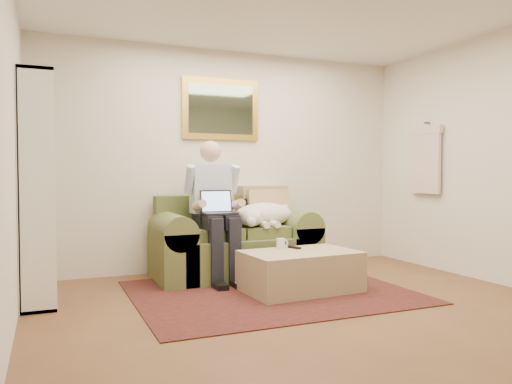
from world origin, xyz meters
TOP-DOWN VIEW (x-y plane):
  - room_shell at (0.00, 0.35)m, footprint 4.51×5.00m
  - rug at (-0.06, 1.15)m, footprint 2.57×2.06m
  - sofa at (-0.11, 2.02)m, footprint 1.78×0.90m
  - seated_man at (-0.38, 1.85)m, footprint 0.58×0.84m
  - laptop at (-0.38, 1.79)m, footprint 0.34×0.27m
  - sleeping_dog at (0.21, 1.93)m, footprint 0.73×0.46m
  - ottoman at (0.22, 1.07)m, footprint 1.11×0.74m
  - coffee_mug at (0.12, 1.31)m, footprint 0.08×0.08m
  - tv_remote at (0.25, 1.26)m, footprint 0.09×0.16m
  - bookshelf at (-2.10, 1.60)m, footprint 0.28×0.80m
  - wall_mirror at (-0.11, 2.47)m, footprint 0.94×0.04m
  - hanging_shirt at (2.19, 1.60)m, footprint 0.06×0.52m

SIDE VIEW (x-z plane):
  - rug at x=-0.06m, z-range 0.00..0.01m
  - ottoman at x=0.22m, z-range 0.00..0.39m
  - sofa at x=-0.11m, z-range -0.23..0.84m
  - tv_remote at x=0.25m, z-range 0.39..0.41m
  - coffee_mug at x=0.12m, z-range 0.39..0.49m
  - sleeping_dog at x=0.21m, z-range 0.54..0.81m
  - seated_man at x=-0.38m, z-range 0.00..1.49m
  - laptop at x=-0.38m, z-range 0.66..0.91m
  - bookshelf at x=-2.10m, z-range 0.00..2.00m
  - room_shell at x=0.00m, z-range 0.00..2.61m
  - hanging_shirt at x=2.19m, z-range 0.90..1.80m
  - wall_mirror at x=-0.11m, z-range 1.54..2.26m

